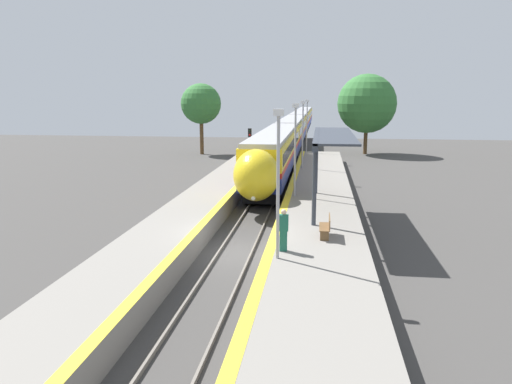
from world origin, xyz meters
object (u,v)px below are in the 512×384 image
at_px(person_waiting, 284,229).
at_px(lamppost_mid, 295,144).
at_px(lamppost_far, 303,130).
at_px(platform_bench, 327,226).
at_px(railway_signal, 250,148).
at_px(train, 296,127).
at_px(lamppost_near, 278,175).
at_px(lamppost_farthest, 307,122).

bearing_deg(person_waiting, lamppost_mid, 90.80).
relative_size(person_waiting, lamppost_far, 0.30).
relative_size(platform_bench, lamppost_far, 0.27).
relative_size(person_waiting, railway_signal, 0.40).
height_order(railway_signal, lamppost_far, lamppost_far).
xyz_separation_m(train, lamppost_near, (2.13, -55.44, 1.78)).
relative_size(train, platform_bench, 63.22).
relative_size(train, lamppost_far, 17.34).
bearing_deg(railway_signal, lamppost_mid, -70.01).
height_order(train, lamppost_near, lamppost_near).
distance_m(train, platform_bench, 52.58).
distance_m(person_waiting, lamppost_mid, 10.83).
distance_m(railway_signal, lamppost_near, 23.93).
relative_size(lamppost_near, lamppost_farthest, 1.00).
height_order(lamppost_near, lamppost_far, same).
bearing_deg(railway_signal, platform_bench, -73.25).
bearing_deg(lamppost_farthest, lamppost_near, -90.00).
xyz_separation_m(platform_bench, lamppost_mid, (-1.80, 8.47, 2.62)).
height_order(platform_bench, person_waiting, person_waiting).
relative_size(platform_bench, railway_signal, 0.36).
bearing_deg(lamppost_far, platform_bench, -84.86).
bearing_deg(lamppost_far, person_waiting, -89.62).
distance_m(railway_signal, lamppost_far, 4.66).
height_order(person_waiting, lamppost_far, lamppost_far).
bearing_deg(lamppost_near, train, 92.20).
height_order(train, lamppost_mid, lamppost_mid).
relative_size(lamppost_near, lamppost_far, 1.00).
xyz_separation_m(person_waiting, lamppost_far, (-0.15, 22.08, 2.24)).
xyz_separation_m(lamppost_mid, lamppost_farthest, (0.00, 22.97, 0.00)).
relative_size(lamppost_near, lamppost_mid, 1.00).
bearing_deg(lamppost_farthest, railway_signal, -111.69).
height_order(train, platform_bench, train).
xyz_separation_m(train, lamppost_farthest, (2.13, -20.99, 1.78)).
bearing_deg(lamppost_farthest, train, 95.79).
distance_m(railway_signal, lamppost_farthest, 11.91).
xyz_separation_m(railway_signal, lamppost_near, (4.36, -23.48, 1.54)).
bearing_deg(platform_bench, person_waiting, -127.81).
xyz_separation_m(train, person_waiting, (2.28, -54.55, -0.45)).
bearing_deg(platform_bench, lamppost_near, -120.79).
bearing_deg(person_waiting, lamppost_farthest, 90.25).
xyz_separation_m(person_waiting, railway_signal, (-4.51, 22.59, 0.70)).
bearing_deg(lamppost_farthest, lamppost_far, -90.00).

